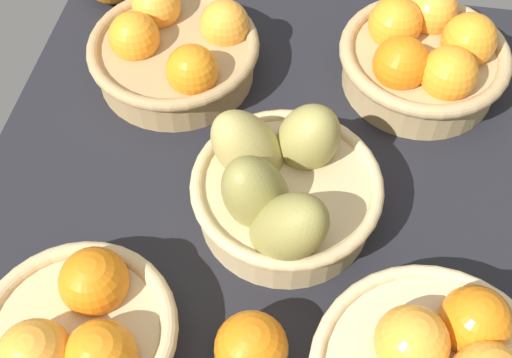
% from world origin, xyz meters
% --- Properties ---
extents(market_tray, '(0.84, 0.72, 0.03)m').
position_xyz_m(market_tray, '(0.00, 0.00, 0.01)').
color(market_tray, black).
rests_on(market_tray, ground).
extents(basket_center_pears, '(0.23, 0.23, 0.15)m').
position_xyz_m(basket_center_pears, '(0.01, 0.02, 0.08)').
color(basket_center_pears, tan).
rests_on(basket_center_pears, market_tray).
extents(basket_far_left, '(0.23, 0.23, 0.11)m').
position_xyz_m(basket_far_left, '(-0.24, 0.19, 0.08)').
color(basket_far_left, tan).
rests_on(basket_far_left, market_tray).
extents(basket_near_left, '(0.24, 0.24, 0.11)m').
position_xyz_m(basket_near_left, '(-0.21, -0.15, 0.07)').
color(basket_near_left, tan).
rests_on(basket_near_left, market_tray).
extents(basket_near_right, '(0.21, 0.21, 0.11)m').
position_xyz_m(basket_near_right, '(0.21, -0.15, 0.07)').
color(basket_near_right, tan).
rests_on(basket_near_right, market_tray).
extents(loose_orange_back_gap, '(0.08, 0.08, 0.08)m').
position_xyz_m(loose_orange_back_gap, '(0.19, 0.02, 0.07)').
color(loose_orange_back_gap, orange).
rests_on(loose_orange_back_gap, market_tray).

